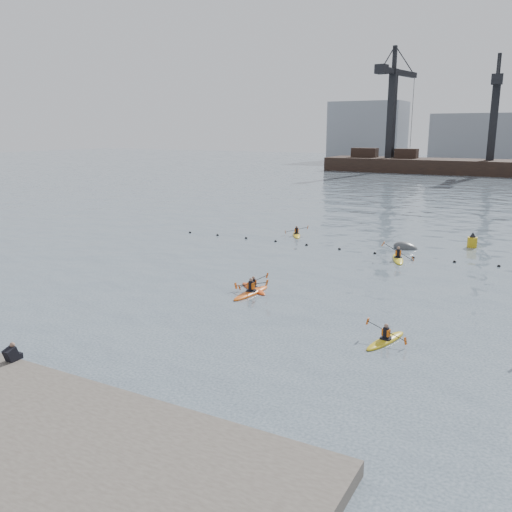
% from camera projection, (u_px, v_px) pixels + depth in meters
% --- Properties ---
extents(ground, '(400.00, 400.00, 0.00)m').
position_uv_depth(ground, '(207.00, 349.00, 24.21)').
color(ground, '#34424B').
rests_on(ground, ground).
extents(quay, '(18.00, 7.12, 1.77)m').
position_uv_depth(quay, '(42.00, 450.00, 16.53)').
color(quay, '#4C443D').
rests_on(quay, ground).
extents(float_line, '(33.24, 0.73, 0.24)m').
position_uv_depth(float_line, '(358.00, 251.00, 43.67)').
color(float_line, black).
rests_on(float_line, ground).
extents(barge_pier, '(72.00, 19.30, 29.50)m').
position_uv_depth(barge_pier, '(488.00, 166.00, 117.77)').
color(barge_pier, black).
rests_on(barge_pier, ground).
extents(kayaker_0, '(2.38, 3.54, 1.20)m').
position_uv_depth(kayaker_0, '(251.00, 292.00, 32.27)').
color(kayaker_0, orange).
rests_on(kayaker_0, ground).
extents(kayaker_1, '(2.08, 3.18, 1.04)m').
position_uv_depth(kayaker_1, '(386.00, 340.00, 24.98)').
color(kayaker_1, gold).
rests_on(kayaker_1, ground).
extents(kayaker_2, '(2.77, 2.18, 1.04)m').
position_uv_depth(kayaker_2, '(253.00, 288.00, 33.19)').
color(kayaker_2, '#DE4A14').
rests_on(kayaker_2, ground).
extents(kayaker_3, '(2.43, 3.62, 1.50)m').
position_uv_depth(kayaker_3, '(398.00, 258.00, 40.77)').
color(kayaker_3, yellow).
rests_on(kayaker_3, ground).
extents(kayaker_5, '(2.07, 3.15, 1.08)m').
position_uv_depth(kayaker_5, '(296.00, 234.00, 50.13)').
color(kayaker_5, yellow).
rests_on(kayaker_5, ground).
extents(mooring_buoy, '(2.38, 1.55, 1.43)m').
position_uv_depth(mooring_buoy, '(406.00, 248.00, 44.65)').
color(mooring_buoy, '#3C3E41').
rests_on(mooring_buoy, ground).
extents(nav_buoy, '(0.80, 0.80, 1.45)m').
position_uv_depth(nav_buoy, '(472.00, 242.00, 45.04)').
color(nav_buoy, gold).
rests_on(nav_buoy, ground).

